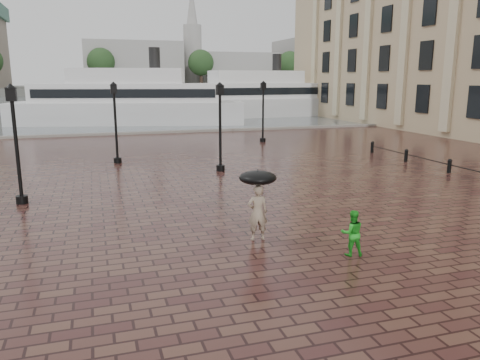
% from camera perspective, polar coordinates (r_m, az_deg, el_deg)
% --- Properties ---
extents(ground, '(300.00, 300.00, 0.00)m').
position_cam_1_polar(ground, '(10.78, 1.62, -13.70)').
color(ground, '#351918').
rests_on(ground, ground).
extents(harbour_water, '(240.00, 240.00, 0.00)m').
position_cam_1_polar(harbour_water, '(101.31, -15.75, 9.17)').
color(harbour_water, '#434B51').
rests_on(harbour_water, ground).
extents(quay_edge, '(80.00, 0.60, 0.30)m').
position_cam_1_polar(quay_edge, '(41.55, -12.92, 5.46)').
color(quay_edge, slate).
rests_on(quay_edge, ground).
extents(far_shore, '(300.00, 60.00, 2.00)m').
position_cam_1_polar(far_shore, '(169.22, -16.56, 10.54)').
color(far_shore, '#4C4C47').
rests_on(far_shore, ground).
extents(distant_skyline, '(102.50, 22.00, 33.00)m').
position_cam_1_polar(distant_skyline, '(167.29, 0.53, 13.92)').
color(distant_skyline, gray).
rests_on(distant_skyline, ground).
extents(far_trees, '(188.00, 8.00, 13.50)m').
position_cam_1_polar(far_trees, '(147.26, -16.59, 13.63)').
color(far_trees, '#2D2119').
rests_on(far_trees, ground).
extents(street_lamps, '(21.44, 14.44, 4.40)m').
position_cam_1_polar(street_lamps, '(26.91, -14.04, 6.82)').
color(street_lamps, black).
rests_on(street_lamps, ground).
extents(adult_pedestrian, '(0.66, 0.47, 1.68)m').
position_cam_1_polar(adult_pedestrian, '(13.84, 2.14, -4.00)').
color(adult_pedestrian, gray).
rests_on(adult_pedestrian, ground).
extents(child_pedestrian, '(0.71, 0.61, 1.27)m').
position_cam_1_polar(child_pedestrian, '(13.07, 13.51, -6.29)').
color(child_pedestrian, green).
rests_on(child_pedestrian, ground).
extents(ferry_near, '(24.54, 11.23, 7.83)m').
position_cam_1_polar(ferry_near, '(50.98, -13.41, 9.30)').
color(ferry_near, silver).
rests_on(ferry_near, ground).
extents(ferry_far, '(23.84, 7.36, 7.70)m').
position_cam_1_polar(ferry_far, '(59.46, 1.98, 9.97)').
color(ferry_far, silver).
rests_on(ferry_far, ground).
extents(umbrella, '(1.10, 1.10, 1.14)m').
position_cam_1_polar(umbrella, '(13.59, 2.18, 0.28)').
color(umbrella, black).
rests_on(umbrella, ground).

